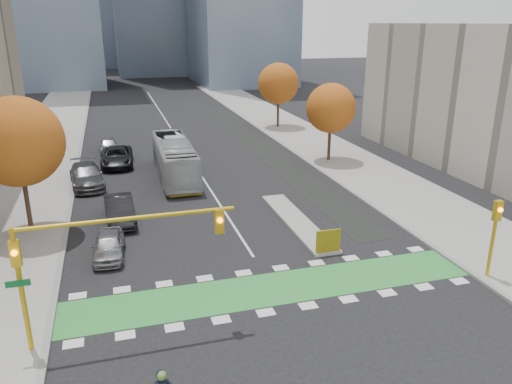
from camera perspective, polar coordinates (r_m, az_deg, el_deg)
ground at (r=23.12m, az=3.24°, el=-12.71°), size 300.00×300.00×0.00m
sidewalk_west at (r=40.92m, az=-24.99°, el=-0.05°), size 7.00×120.00×0.15m
sidewalk_east at (r=45.14m, az=11.04°, el=3.05°), size 7.00×120.00×0.15m
curb_west at (r=40.49m, az=-20.12°, el=0.39°), size 0.30×120.00×0.16m
curb_east at (r=43.68m, az=6.94°, el=2.74°), size 0.30×120.00×0.16m
bike_crossing at (r=24.34m, az=2.05°, el=-10.94°), size 20.00×3.00×0.01m
centre_line at (r=60.14m, az=-9.57°, el=6.99°), size 0.15×70.00×0.01m
bike_lane_paint at (r=51.99m, az=0.08°, el=5.40°), size 2.50×50.00×0.01m
median_island at (r=31.89m, az=4.68°, el=-3.35°), size 1.60×10.00×0.16m
hazard_board at (r=27.55m, az=8.26°, el=-5.56°), size 1.40×0.12×1.30m
tree_west at (r=31.64m, az=-25.58°, el=5.19°), size 5.20×5.20×8.22m
tree_east_near at (r=45.22m, az=8.55°, el=9.44°), size 4.40×4.40×7.08m
tree_east_far at (r=60.10m, az=2.57°, el=12.28°), size 4.80×4.80×7.65m
traffic_signal_west at (r=19.77m, az=-18.37°, el=-6.23°), size 8.53×0.56×5.20m
traffic_signal_east at (r=26.63m, az=25.64°, el=-3.68°), size 0.35×0.43×4.10m
bus at (r=41.25m, az=-9.30°, el=3.84°), size 2.79×11.42×3.17m
parked_car_a at (r=28.22m, az=-16.48°, el=-5.85°), size 1.86×4.05×1.35m
parked_car_b at (r=32.80m, az=-15.33°, el=-1.97°), size 1.96×5.00×1.62m
parked_car_c at (r=40.73m, az=-18.80°, el=1.78°), size 2.99×6.02×1.68m
parked_car_d at (r=45.94m, az=-15.60°, el=3.92°), size 2.95×5.91×1.61m
parked_car_e at (r=50.82m, az=-16.53°, el=5.14°), size 1.88×4.34×1.46m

